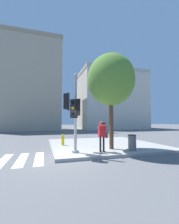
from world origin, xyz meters
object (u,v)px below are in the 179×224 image
traffic_signal_pole (73,109)px  trash_bin (132,143)px  street_tree (111,80)px  fire_hydrant (63,140)px  person_photographer (102,133)px

traffic_signal_pole → trash_bin: bearing=-7.8°
street_tree → trash_bin: size_ratio=6.54×
trash_bin → fire_hydrant: bearing=138.8°
fire_hydrant → trash_bin: size_ratio=0.85×
person_photographer → street_tree: size_ratio=0.28×
traffic_signal_pole → person_photographer: bearing=-10.2°
traffic_signal_pole → trash_bin: size_ratio=4.79×
person_photographer → street_tree: 3.58m
traffic_signal_pole → trash_bin: 4.03m
person_photographer → trash_bin: (1.85, -0.18, -0.58)m
fire_hydrant → street_tree: bearing=-40.8°
fire_hydrant → traffic_signal_pole: bearing=-85.1°
traffic_signal_pole → person_photographer: traffic_signal_pole is taller
trash_bin → person_photographer: bearing=174.4°
person_photographer → fire_hydrant: (-1.88, 3.09, -0.66)m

